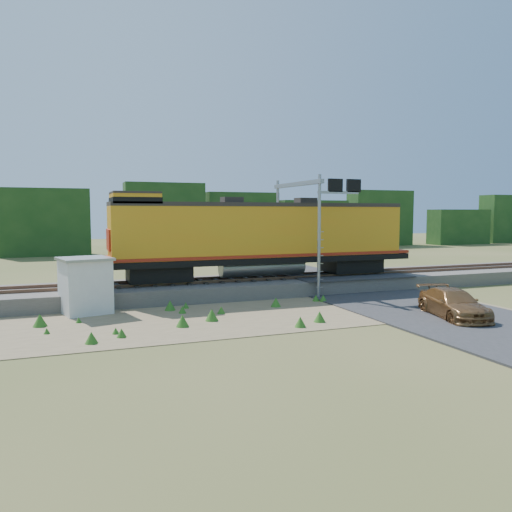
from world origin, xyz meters
name	(u,v)px	position (x,y,z in m)	size (l,w,h in m)	color
ground	(274,315)	(0.00, 0.00, 0.00)	(140.00, 140.00, 0.00)	#475123
ballast	(233,287)	(0.00, 6.00, 0.40)	(70.00, 5.00, 0.80)	slate
rails	(233,279)	(0.00, 6.00, 0.88)	(70.00, 1.54, 0.16)	brown
dirt_shoulder	(229,315)	(-2.00, 0.50, 0.01)	(26.00, 8.00, 0.03)	#8C7754
road	(394,300)	(7.00, 0.74, 0.09)	(7.00, 66.00, 0.86)	#38383A
tree_line_north	(147,226)	(0.00, 38.00, 3.07)	(130.00, 3.00, 6.50)	#183B15
weed_clumps	(198,320)	(-3.50, 0.10, 0.00)	(15.00, 6.20, 0.56)	#2F661D
locomotive	(258,236)	(1.51, 6.00, 3.27)	(18.16, 2.77, 4.69)	black
shed	(85,285)	(-7.93, 3.31, 1.30)	(2.61, 2.61, 2.56)	silver
signal_gantry	(307,206)	(4.26, 5.35, 4.99)	(2.62, 6.20, 6.61)	gray
car	(453,304)	(7.02, -3.44, 0.63)	(1.75, 4.32, 1.25)	olive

